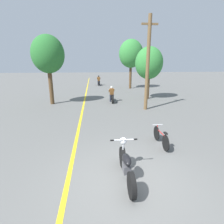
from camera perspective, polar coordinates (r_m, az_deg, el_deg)
name	(u,v)px	position (r m, az deg, el deg)	size (l,w,h in m)	color
ground_plane	(127,179)	(5.41, 5.05, -21.08)	(120.00, 120.00, 0.00)	#60605E
lane_stripe_center	(85,99)	(16.59, -8.86, 4.29)	(0.14, 48.00, 0.01)	yellow
utility_pole	(148,63)	(12.50, 11.60, 15.29)	(1.10, 0.24, 6.25)	brown
roadside_tree_right_near	(149,63)	(16.51, 11.98, 15.28)	(2.48, 2.23, 4.66)	#513A23
roadside_tree_right_far	(131,54)	(23.26, 6.22, 18.35)	(3.02, 2.72, 6.11)	#513A23
roadside_tree_left	(48,55)	(14.86, -20.19, 17.13)	(2.49, 2.24, 5.32)	#513A23
motorcycle_foreground	(126,165)	(5.21, 4.66, -16.76)	(0.82, 2.02, 1.04)	black
motorcycle_rider_lead	(112,96)	(15.11, -0.10, 5.31)	(0.50, 2.04, 1.35)	black
motorcycle_rider_far	(99,82)	(26.59, -4.36, 9.85)	(0.50, 2.11, 1.46)	black
bicycle_parked	(161,137)	(7.41, 15.66, -7.93)	(0.44, 1.61, 0.73)	black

